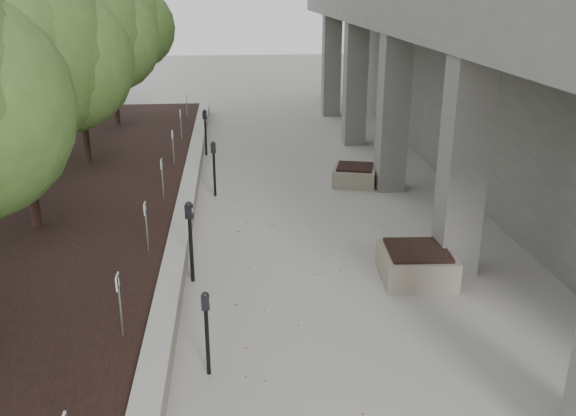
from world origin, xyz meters
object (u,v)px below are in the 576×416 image
parking_meter_3 (191,242)px  parking_meter_5 (205,133)px  crabapple_tree_5 (110,46)px  parking_meter_2 (207,334)px  planter_front (416,264)px  parking_meter_4 (214,169)px  crabapple_tree_4 (77,64)px  crabapple_tree_3 (18,95)px  planter_back (354,175)px

parking_meter_3 → parking_meter_5: 8.95m
crabapple_tree_5 → parking_meter_2: 15.61m
parking_meter_5 → planter_front: bearing=-50.4°
parking_meter_4 → planter_front: 6.38m
crabapple_tree_4 → crabapple_tree_5: (0.00, 5.00, 0.00)m
parking_meter_2 → parking_meter_5: bearing=94.2°
crabapple_tree_3 → crabapple_tree_5: size_ratio=1.00×
parking_meter_4 → parking_meter_5: (-0.36, 4.09, 0.01)m
parking_meter_2 → parking_meter_3: (-0.37, 2.92, 0.13)m
planter_front → planter_back: size_ratio=1.16×
parking_meter_2 → planter_back: parking_meter_2 is taller
crabapple_tree_4 → parking_meter_5: size_ratio=3.70×
parking_meter_3 → planter_front: (4.10, -0.27, -0.47)m
crabapple_tree_5 → parking_meter_5: (3.25, -3.10, -2.39)m
crabapple_tree_5 → planter_front: 14.64m
crabapple_tree_3 → parking_meter_2: bearing=-53.6°
parking_meter_3 → parking_meter_2: bearing=-64.5°
parking_meter_4 → planter_back: bearing=18.6°
planter_back → crabapple_tree_5: bearing=138.4°
parking_meter_4 → parking_meter_3: bearing=-85.0°
parking_meter_5 → crabapple_tree_4: bearing=-134.3°
crabapple_tree_4 → parking_meter_4: 4.85m
parking_meter_5 → planter_front: parking_meter_5 is taller
crabapple_tree_4 → parking_meter_3: crabapple_tree_4 is taller
planter_front → crabapple_tree_5: bearing=121.0°
parking_meter_5 → planter_front: size_ratio=1.14×
crabapple_tree_5 → parking_meter_5: bearing=-43.7°
crabapple_tree_4 → planter_front: (7.39, -7.32, -2.82)m
crabapple_tree_4 → parking_meter_2: crabapple_tree_4 is taller
crabapple_tree_3 → parking_meter_5: size_ratio=3.70×
parking_meter_2 → planter_back: bearing=68.6°
crabapple_tree_4 → parking_meter_2: (3.67, -9.97, -2.48)m
crabapple_tree_5 → parking_meter_5: 5.09m
crabapple_tree_5 → parking_meter_3: crabapple_tree_5 is taller
crabapple_tree_5 → planter_back: (7.36, -6.53, -2.86)m
crabapple_tree_3 → parking_meter_4: (3.61, 2.81, -2.40)m
parking_meter_2 → parking_meter_3: bearing=99.5°
crabapple_tree_3 → planter_back: 8.62m
crabapple_tree_3 → parking_meter_2: crabapple_tree_3 is taller
crabapple_tree_4 → parking_meter_3: 8.12m
parking_meter_3 → parking_meter_4: bearing=104.5°
parking_meter_2 → parking_meter_4: (-0.06, 7.77, 0.08)m
crabapple_tree_3 → crabapple_tree_4: 5.00m
crabapple_tree_4 → parking_meter_5: bearing=30.3°
parking_meter_3 → parking_meter_5: size_ratio=1.05×
crabapple_tree_3 → crabapple_tree_5: (0.00, 10.00, 0.00)m
crabapple_tree_5 → parking_meter_4: (3.61, -7.19, -2.40)m
parking_meter_2 → parking_meter_4: bearing=92.7°
parking_meter_5 → planter_front: (4.14, -9.21, -0.43)m
crabapple_tree_5 → parking_meter_2: crabapple_tree_5 is taller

